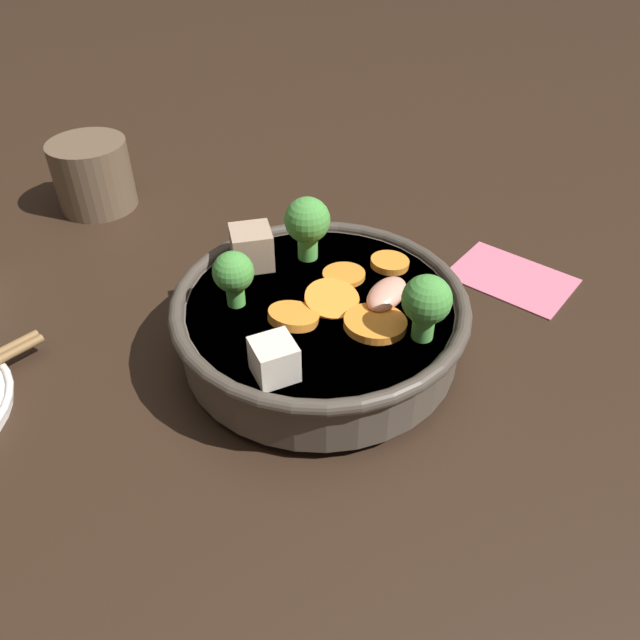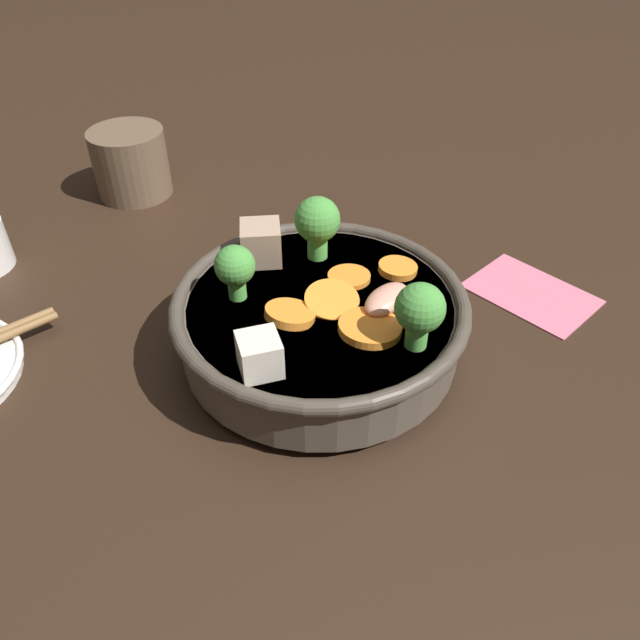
# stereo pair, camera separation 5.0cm
# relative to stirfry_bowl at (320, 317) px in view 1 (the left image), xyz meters

# --- Properties ---
(ground_plane) EXTENTS (3.00, 3.00, 0.00)m
(ground_plane) POSITION_rel_stirfry_bowl_xyz_m (-0.00, 0.00, -0.04)
(ground_plane) COLOR black
(stirfry_bowl) EXTENTS (0.23, 0.23, 0.11)m
(stirfry_bowl) POSITION_rel_stirfry_bowl_xyz_m (0.00, 0.00, 0.00)
(stirfry_bowl) COLOR #51473D
(stirfry_bowl) RESTS_ON ground_plane
(dark_mug) EXTENTS (0.11, 0.08, 0.08)m
(dark_mug) POSITION_rel_stirfry_bowl_xyz_m (0.36, -0.01, -0.00)
(dark_mug) COLOR brown
(dark_mug) RESTS_ON ground_plane
(napkin) EXTENTS (0.12, 0.08, 0.00)m
(napkin) POSITION_rel_stirfry_bowl_xyz_m (-0.06, -0.20, -0.04)
(napkin) COLOR #D16B84
(napkin) RESTS_ON ground_plane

